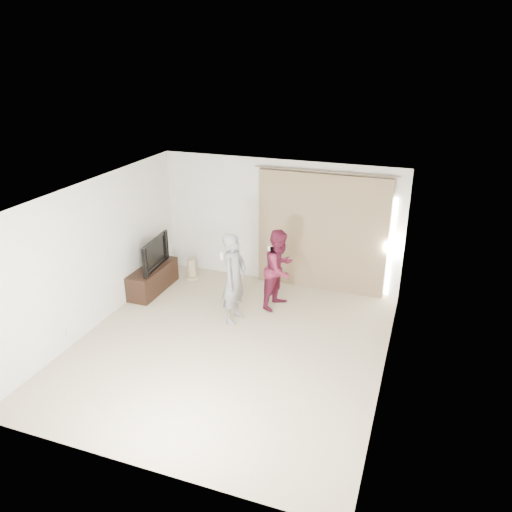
# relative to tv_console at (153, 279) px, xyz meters

# --- Properties ---
(floor) EXTENTS (5.50, 5.50, 0.00)m
(floor) POSITION_rel_tv_console_xyz_m (2.27, -1.43, -0.25)
(floor) COLOR tan
(floor) RESTS_ON ground
(wall_back) EXTENTS (5.00, 0.04, 2.60)m
(wall_back) POSITION_rel_tv_console_xyz_m (2.27, 1.32, 1.05)
(wall_back) COLOR silver
(wall_back) RESTS_ON ground
(wall_left) EXTENTS (0.04, 5.50, 2.60)m
(wall_left) POSITION_rel_tv_console_xyz_m (-0.23, -1.43, 1.05)
(wall_left) COLOR silver
(wall_left) RESTS_ON ground
(ceiling) EXTENTS (5.00, 5.50, 0.01)m
(ceiling) POSITION_rel_tv_console_xyz_m (2.27, -1.43, 2.35)
(ceiling) COLOR white
(ceiling) RESTS_ON wall_back
(curtain) EXTENTS (2.80, 0.11, 2.46)m
(curtain) POSITION_rel_tv_console_xyz_m (3.18, 1.25, 0.95)
(curtain) COLOR #907758
(curtain) RESTS_ON ground
(tv_console) EXTENTS (0.46, 1.32, 0.51)m
(tv_console) POSITION_rel_tv_console_xyz_m (0.00, 0.00, 0.00)
(tv_console) COLOR black
(tv_console) RESTS_ON ground
(tv) EXTENTS (0.24, 1.10, 0.63)m
(tv) POSITION_rel_tv_console_xyz_m (0.00, 0.00, 0.57)
(tv) COLOR black
(tv) RESTS_ON tv_console
(scratching_post) EXTENTS (0.32, 0.32, 0.43)m
(scratching_post) POSITION_rel_tv_console_xyz_m (0.48, 0.80, -0.08)
(scratching_post) COLOR tan
(scratching_post) RESTS_ON ground
(person_man) EXTENTS (0.46, 0.64, 1.67)m
(person_man) POSITION_rel_tv_console_xyz_m (2.02, -0.56, 0.58)
(person_man) COLOR slate
(person_man) RESTS_ON ground
(person_woman) EXTENTS (0.77, 0.88, 1.55)m
(person_woman) POSITION_rel_tv_console_xyz_m (2.62, 0.23, 0.52)
(person_woman) COLOR maroon
(person_woman) RESTS_ON ground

